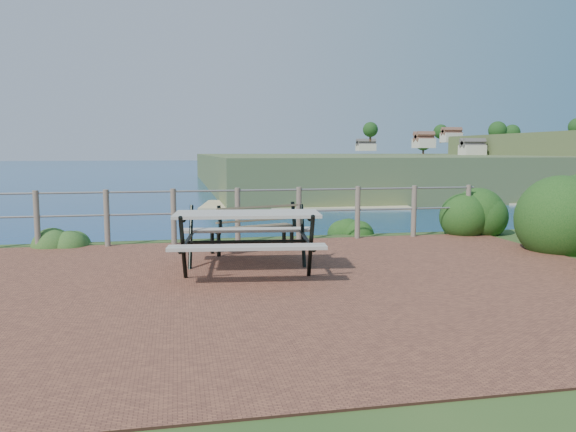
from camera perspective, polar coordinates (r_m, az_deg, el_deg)
name	(u,v)px	position (r m, az deg, el deg)	size (l,w,h in m)	color
ground	(267,286)	(7.13, -2.19, -7.09)	(10.00, 7.00, 0.12)	brown
ocean	(179,155)	(206.85, -11.00, 6.07)	(1200.00, 1200.00, 0.00)	#15517E
safety_railing	(238,212)	(10.31, -5.14, 0.39)	(9.40, 0.10, 1.00)	#6B5B4C
picnic_table	(247,236)	(7.73, -4.16, -2.01)	(2.05, 1.70, 0.83)	gray
park_bench	(253,220)	(9.35, -3.60, -0.43)	(1.49, 0.80, 0.82)	brown
shrub_right_front	(566,248)	(10.97, 26.43, -2.93)	(1.55, 1.55, 2.20)	#133E13
shrub_right_edge	(476,234)	(12.16, 18.57, -1.70)	(1.08, 1.08, 1.55)	#133E13
shrub_lip_west	(59,245)	(10.97, -22.27, -2.72)	(0.83, 0.83, 0.59)	#2A5821
shrub_lip_east	(352,232)	(11.75, 6.50, -1.67)	(0.74, 0.74, 0.47)	#133E13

